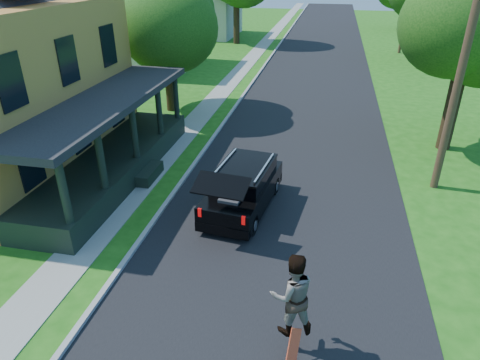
% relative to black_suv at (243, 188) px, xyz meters
% --- Properties ---
extents(ground, '(140.00, 140.00, 0.00)m').
position_rel_black_suv_xyz_m(ground, '(1.42, -4.60, -0.79)').
color(ground, '#1D5C12').
rests_on(ground, ground).
extents(street, '(8.00, 120.00, 0.02)m').
position_rel_black_suv_xyz_m(street, '(1.42, 15.40, -0.79)').
color(street, black).
rests_on(street, ground).
extents(curb, '(0.15, 120.00, 0.12)m').
position_rel_black_suv_xyz_m(curb, '(-2.63, 15.40, -0.79)').
color(curb, '#9A9995').
rests_on(curb, ground).
extents(sidewalk, '(1.30, 120.00, 0.03)m').
position_rel_black_suv_xyz_m(sidewalk, '(-4.18, 15.40, -0.79)').
color(sidewalk, gray).
rests_on(sidewalk, ground).
extents(front_walk, '(6.50, 1.20, 0.03)m').
position_rel_black_suv_xyz_m(front_walk, '(-8.08, 1.40, -0.79)').
color(front_walk, gray).
rests_on(front_walk, ground).
extents(neighbor_house_mid, '(12.78, 12.78, 8.30)m').
position_rel_black_suv_xyz_m(neighbor_house_mid, '(-12.08, 19.40, 3.40)').
color(neighbor_house_mid, beige).
rests_on(neighbor_house_mid, ground).
extents(black_suv, '(2.18, 4.60, 2.07)m').
position_rel_black_suv_xyz_m(black_suv, '(0.00, 0.00, 0.00)').
color(black_suv, black).
rests_on(black_suv, ground).
extents(skateboarder, '(1.15, 1.02, 1.95)m').
position_rel_black_suv_xyz_m(skateboarder, '(2.15, -5.41, 0.59)').
color(skateboarder, black).
rests_on(skateboarder, ground).
extents(skateboard, '(0.29, 0.60, 0.84)m').
position_rel_black_suv_xyz_m(skateboard, '(2.26, -5.90, -0.47)').
color(skateboard, '#BD3210').
rests_on(skateboard, ground).
extents(tree_left_mid, '(6.25, 6.02, 8.22)m').
position_rel_black_suv_xyz_m(tree_left_mid, '(-6.08, 9.68, 4.52)').
color(tree_left_mid, black).
rests_on(tree_left_mid, ground).
extents(tree_right_near, '(6.18, 6.23, 8.69)m').
position_rel_black_suv_xyz_m(tree_right_near, '(7.73, 7.04, 4.93)').
color(tree_right_near, black).
rests_on(tree_right_near, ground).
extents(utility_pole_near, '(1.68, 0.29, 10.51)m').
position_rel_black_suv_xyz_m(utility_pole_near, '(6.68, 2.99, 4.62)').
color(utility_pole_near, '#3E2E1C').
rests_on(utility_pole_near, ground).
extents(utility_pole_far, '(1.55, 0.32, 8.00)m').
position_rel_black_suv_xyz_m(utility_pole_far, '(8.42, 29.33, 3.35)').
color(utility_pole_far, '#3E2E1C').
rests_on(utility_pole_far, ground).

